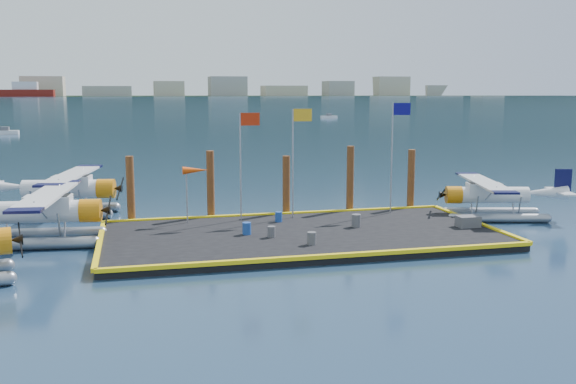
% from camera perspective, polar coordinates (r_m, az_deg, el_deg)
% --- Properties ---
extents(ground, '(4000.00, 4000.00, 0.00)m').
position_cam_1_polar(ground, '(33.19, 1.19, -4.25)').
color(ground, '#172B46').
rests_on(ground, ground).
extents(dock, '(20.00, 10.00, 0.40)m').
position_cam_1_polar(dock, '(33.15, 1.19, -3.91)').
color(dock, black).
rests_on(dock, ground).
extents(dock_bumpers, '(20.25, 10.25, 0.18)m').
position_cam_1_polar(dock_bumpers, '(33.08, 1.19, -3.42)').
color(dock_bumpers, yellow).
rests_on(dock_bumpers, dock).
extents(far_backdrop, '(3050.00, 2050.00, 810.00)m').
position_cam_1_polar(far_backdrop, '(1786.08, -5.73, 9.01)').
color(far_backdrop, black).
rests_on(far_backdrop, ground).
extents(seaplane_b, '(8.78, 9.69, 3.43)m').
position_cam_1_polar(seaplane_b, '(34.13, -21.13, -1.93)').
color(seaplane_b, gray).
rests_on(seaplane_b, ground).
extents(seaplane_c, '(8.93, 9.76, 3.45)m').
position_cam_1_polar(seaplane_c, '(41.45, -19.14, 0.03)').
color(seaplane_c, gray).
rests_on(seaplane_c, ground).
extents(seaplane_d, '(7.91, 8.55, 3.03)m').
position_cam_1_polar(seaplane_d, '(39.98, 17.47, -0.46)').
color(seaplane_d, gray).
rests_on(seaplane_d, ground).
extents(drum_0, '(0.44, 0.44, 0.62)m').
position_cam_1_polar(drum_0, '(32.55, -3.69, -3.25)').
color(drum_0, '#1A4091').
rests_on(drum_0, dock).
extents(drum_1, '(0.43, 0.43, 0.60)m').
position_cam_1_polar(drum_1, '(30.38, 2.11, -4.14)').
color(drum_1, '#4E4E53').
rests_on(drum_1, dock).
extents(drum_2, '(0.49, 0.49, 0.68)m').
position_cam_1_polar(drum_2, '(34.45, 6.09, -2.55)').
color(drum_2, '#4E4E53').
rests_on(drum_2, dock).
extents(drum_3, '(0.39, 0.39, 0.56)m').
position_cam_1_polar(drum_3, '(31.89, -1.49, -3.55)').
color(drum_3, '#4E4E53').
rests_on(drum_3, dock).
extents(drum_5, '(0.40, 0.40, 0.56)m').
position_cam_1_polar(drum_5, '(35.61, -0.84, -2.22)').
color(drum_5, '#1A4091').
rests_on(drum_5, dock).
extents(crate, '(1.17, 0.78, 0.59)m').
position_cam_1_polar(crate, '(35.61, 15.71, -2.53)').
color(crate, '#4E4E53').
rests_on(crate, dock).
extents(flagpole_red, '(1.14, 0.08, 6.00)m').
position_cam_1_polar(flagpole_red, '(35.68, -3.93, 3.82)').
color(flagpole_red, gray).
rests_on(flagpole_red, dock).
extents(flagpole_yellow, '(1.14, 0.08, 6.20)m').
position_cam_1_polar(flagpole_yellow, '(36.30, 0.75, 4.11)').
color(flagpole_yellow, gray).
rests_on(flagpole_yellow, dock).
extents(flagpole_blue, '(1.14, 0.08, 6.50)m').
position_cam_1_polar(flagpole_blue, '(38.21, 9.51, 4.49)').
color(flagpole_blue, gray).
rests_on(flagpole_blue, dock).
extents(windsock, '(1.40, 0.44, 3.12)m').
position_cam_1_polar(windsock, '(35.45, -8.27, 1.81)').
color(windsock, gray).
rests_on(windsock, dock).
extents(piling_0, '(0.44, 0.44, 4.00)m').
position_cam_1_polar(piling_0, '(37.06, -13.82, 0.04)').
color(piling_0, '#4A2715').
rests_on(piling_0, ground).
extents(piling_1, '(0.44, 0.44, 4.20)m').
position_cam_1_polar(piling_1, '(37.29, -6.90, 0.44)').
color(piling_1, '#4A2715').
rests_on(piling_1, ground).
extents(piling_2, '(0.44, 0.44, 3.80)m').
position_cam_1_polar(piling_2, '(38.10, -0.16, 0.39)').
color(piling_2, '#4A2715').
rests_on(piling_2, ground).
extents(piling_3, '(0.44, 0.44, 4.30)m').
position_cam_1_polar(piling_3, '(39.18, 5.54, 0.95)').
color(piling_3, '#4A2715').
rests_on(piling_3, ground).
extents(piling_4, '(0.44, 0.44, 4.00)m').
position_cam_1_polar(piling_4, '(40.68, 10.87, 0.92)').
color(piling_4, '#4A2715').
rests_on(piling_4, ground).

